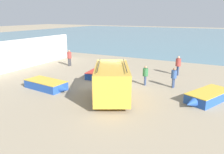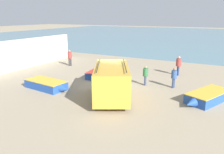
# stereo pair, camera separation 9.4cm
# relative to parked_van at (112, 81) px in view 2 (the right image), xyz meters

# --- Properties ---
(ground_plane) EXTENTS (200.00, 200.00, 0.00)m
(ground_plane) POSITION_rel_parked_van_xyz_m (-1.53, 2.57, -1.23)
(ground_plane) COLOR gray
(sea_water) EXTENTS (120.00, 80.00, 0.01)m
(sea_water) POSITION_rel_parked_van_xyz_m (-1.53, 54.57, -1.23)
(sea_water) COLOR slate
(sea_water) RESTS_ON ground_plane
(harbor_wall) EXTENTS (0.50, 14.44, 3.05)m
(harbor_wall) POSITION_rel_parked_van_xyz_m (-12.58, 3.57, 0.29)
(harbor_wall) COLOR silver
(harbor_wall) RESTS_ON ground_plane
(parked_van) EXTENTS (4.12, 5.24, 2.37)m
(parked_van) POSITION_rel_parked_van_xyz_m (0.00, 0.00, 0.00)
(parked_van) COLOR gold
(parked_van) RESTS_ON ground_plane
(fishing_rowboat_0) EXTENTS (4.07, 1.85, 0.64)m
(fishing_rowboat_0) POSITION_rel_parked_van_xyz_m (-5.36, -0.43, -0.91)
(fishing_rowboat_0) COLOR #234CA3
(fishing_rowboat_0) RESTS_ON ground_plane
(fishing_rowboat_1) EXTENTS (2.82, 4.18, 0.65)m
(fishing_rowboat_1) POSITION_rel_parked_van_xyz_m (5.76, 2.50, -0.91)
(fishing_rowboat_1) COLOR #234CA3
(fishing_rowboat_1) RESTS_ON ground_plane
(fishing_rowboat_2) EXTENTS (1.69, 3.77, 0.61)m
(fishing_rowboat_2) POSITION_rel_parked_van_xyz_m (-3.72, 4.58, -0.92)
(fishing_rowboat_2) COLOR #234CA3
(fishing_rowboat_2) RESTS_ON ground_plane
(fisherman_0) EXTENTS (0.47, 0.47, 1.79)m
(fisherman_0) POSITION_rel_parked_van_xyz_m (-8.79, 6.74, -0.16)
(fisherman_0) COLOR #38383D
(fisherman_0) RESTS_ON ground_plane
(fisherman_1) EXTENTS (0.42, 0.42, 1.59)m
(fisherman_1) POSITION_rel_parked_van_xyz_m (3.17, 4.29, -0.28)
(fisherman_1) COLOR navy
(fisherman_1) RESTS_ON ground_plane
(fisherman_2) EXTENTS (0.42, 0.42, 1.60)m
(fisherman_2) POSITION_rel_parked_van_xyz_m (1.00, 3.90, -0.27)
(fisherman_2) COLOR navy
(fisherman_2) RESTS_ON ground_plane
(fisherman_3) EXTENTS (0.48, 0.48, 1.81)m
(fisherman_3) POSITION_rel_parked_van_xyz_m (2.70, 8.26, -0.14)
(fisherman_3) COLOR navy
(fisherman_3) RESTS_ON ground_plane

